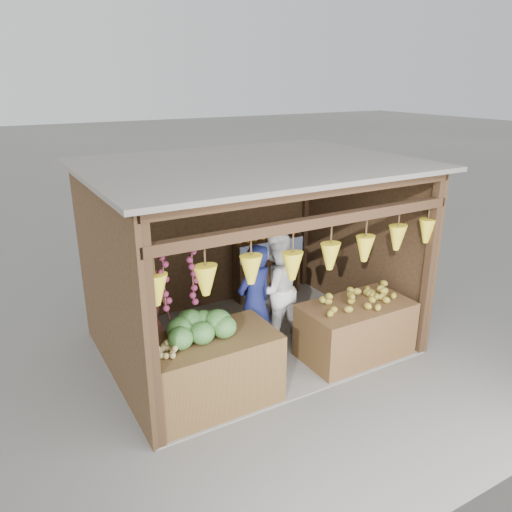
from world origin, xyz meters
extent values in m
plane|color=#514F49|center=(0.00, 0.00, 0.00)|extent=(80.00, 80.00, 0.00)
cube|color=slate|center=(0.00, 0.00, 0.01)|extent=(4.00, 3.00, 0.02)
cube|color=black|center=(0.00, 1.50, 1.30)|extent=(4.00, 0.06, 2.60)
cube|color=black|center=(-2.00, 0.00, 1.30)|extent=(0.06, 3.00, 2.60)
cube|color=black|center=(2.00, 0.00, 1.30)|extent=(0.06, 3.00, 2.60)
cube|color=#605B54|center=(0.00, 0.00, 2.63)|extent=(4.30, 3.30, 0.06)
cube|color=black|center=(-1.94, -1.44, 1.30)|extent=(0.11, 0.11, 2.60)
cube|color=black|center=(1.94, -1.44, 1.30)|extent=(0.11, 0.11, 2.60)
cube|color=black|center=(-1.94, 1.44, 1.30)|extent=(0.11, 0.11, 2.60)
cube|color=black|center=(1.94, 1.44, 1.30)|extent=(0.11, 0.11, 2.60)
cube|color=black|center=(0.00, -1.44, 2.20)|extent=(4.00, 0.12, 0.12)
cube|color=black|center=(0.00, -1.44, 2.54)|extent=(4.00, 0.12, 0.12)
cube|color=#382314|center=(1.05, 1.30, 1.05)|extent=(1.25, 0.30, 0.05)
cube|color=#382314|center=(0.47, 1.30, 0.53)|extent=(0.05, 0.28, 1.05)
cube|color=#382314|center=(1.64, 1.30, 0.53)|extent=(0.05, 0.28, 1.05)
cube|color=blue|center=(1.05, 1.14, 0.92)|extent=(1.25, 0.02, 0.30)
cube|color=#452D17|center=(-1.13, -1.04, 0.44)|extent=(1.56, 0.85, 0.88)
cube|color=#50361A|center=(1.07, -1.04, 0.39)|extent=(1.52, 0.85, 0.79)
cube|color=black|center=(-1.52, -0.01, 0.15)|extent=(0.32, 0.32, 0.30)
imported|color=#151A4F|center=(-0.17, -0.39, 0.83)|extent=(0.69, 0.55, 1.67)
imported|color=white|center=(0.31, -0.14, 0.84)|extent=(0.83, 0.66, 1.68)
imported|color=brown|center=(-1.52, -0.01, 0.89)|extent=(0.66, 0.53, 1.17)
camera|label=1|loc=(-3.21, -5.69, 3.71)|focal=35.00mm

